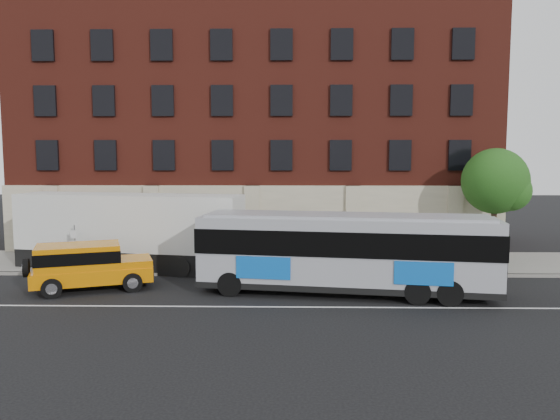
{
  "coord_description": "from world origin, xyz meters",
  "views": [
    {
      "loc": [
        2.29,
        -20.52,
        6.03
      ],
      "look_at": [
        1.78,
        5.5,
        3.35
      ],
      "focal_mm": 34.96,
      "sensor_mm": 36.0,
      "label": 1
    }
  ],
  "objects_px": {
    "street_tree": "(496,184)",
    "shipping_container": "(130,233)",
    "city_bus": "(346,250)",
    "yellow_suv": "(87,264)",
    "sign_pole": "(75,246)"
  },
  "relations": [
    {
      "from": "street_tree",
      "to": "shipping_container",
      "type": "distance_m",
      "value": 19.9
    },
    {
      "from": "street_tree",
      "to": "yellow_suv",
      "type": "bearing_deg",
      "value": -162.47
    },
    {
      "from": "street_tree",
      "to": "city_bus",
      "type": "distance_m",
      "value": 11.51
    },
    {
      "from": "sign_pole",
      "to": "street_tree",
      "type": "distance_m",
      "value": 22.49
    },
    {
      "from": "street_tree",
      "to": "yellow_suv",
      "type": "xyz_separation_m",
      "value": [
        -20.3,
        -6.41,
        -3.22
      ]
    },
    {
      "from": "sign_pole",
      "to": "shipping_container",
      "type": "xyz_separation_m",
      "value": [
        2.4,
        1.25,
        0.5
      ]
    },
    {
      "from": "yellow_suv",
      "to": "shipping_container",
      "type": "height_order",
      "value": "shipping_container"
    },
    {
      "from": "sign_pole",
      "to": "city_bus",
      "type": "relative_size",
      "value": 0.19
    },
    {
      "from": "sign_pole",
      "to": "city_bus",
      "type": "bearing_deg",
      "value": -15.16
    },
    {
      "from": "city_bus",
      "to": "sign_pole",
      "type": "bearing_deg",
      "value": 164.84
    },
    {
      "from": "city_bus",
      "to": "yellow_suv",
      "type": "bearing_deg",
      "value": 177.51
    },
    {
      "from": "city_bus",
      "to": "shipping_container",
      "type": "bearing_deg",
      "value": 155.9
    },
    {
      "from": "shipping_container",
      "to": "city_bus",
      "type": "bearing_deg",
      "value": -24.1
    },
    {
      "from": "street_tree",
      "to": "city_bus",
      "type": "relative_size",
      "value": 0.48
    },
    {
      "from": "yellow_suv",
      "to": "sign_pole",
      "type": "bearing_deg",
      "value": 119.55
    }
  ]
}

